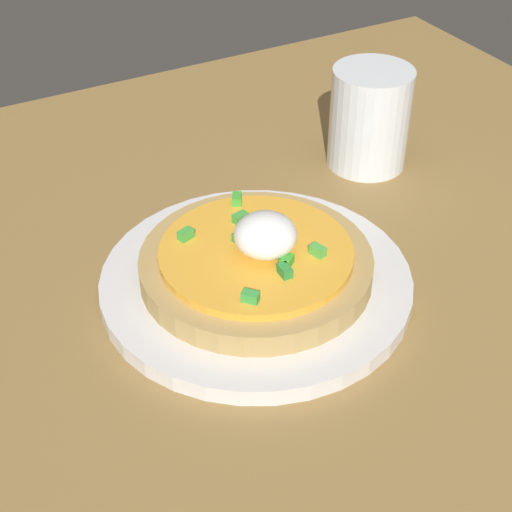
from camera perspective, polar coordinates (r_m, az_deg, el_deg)
dining_table at (r=69.60cm, az=10.45°, el=-1.16°), size 92.99×75.85×2.04cm
plate at (r=64.61cm, az=0.00°, el=-1.92°), size 25.93×25.93×1.49cm
pizza at (r=63.16cm, az=0.06°, el=-0.35°), size 19.20×19.20×6.05cm
cup_near at (r=80.45cm, az=8.34°, el=9.68°), size 8.13×8.13×10.36cm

